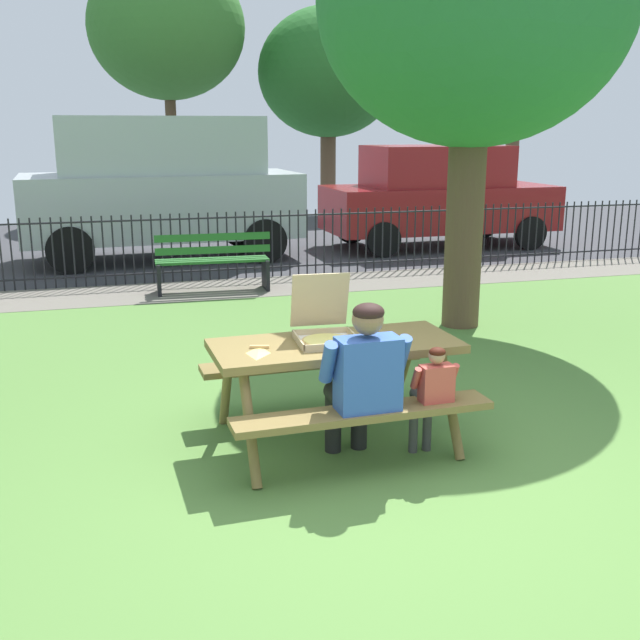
# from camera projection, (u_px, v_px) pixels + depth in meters

# --- Properties ---
(ground) EXTENTS (28.00, 11.19, 0.02)m
(ground) POSITION_uv_depth(u_px,v_px,m) (325.00, 403.00, 6.53)
(ground) COLOR #59863D
(cobblestone_walkway) EXTENTS (28.00, 1.40, 0.01)m
(cobblestone_walkway) POSITION_uv_depth(u_px,v_px,m) (231.00, 289.00, 11.09)
(cobblestone_walkway) COLOR slate
(street_asphalt) EXTENTS (28.00, 7.90, 0.01)m
(street_asphalt) POSITION_uv_depth(u_px,v_px,m) (194.00, 243.00, 15.43)
(street_asphalt) COLOR #38383D
(picnic_table_foreground) EXTENTS (1.85, 1.54, 0.79)m
(picnic_table_foreground) POSITION_uv_depth(u_px,v_px,m) (335.00, 365.00, 5.59)
(picnic_table_foreground) COLOR olive
(picnic_table_foreground) RESTS_ON ground
(pizza_box_open) EXTENTS (0.46, 0.53, 0.48)m
(pizza_box_open) POSITION_uv_depth(u_px,v_px,m) (325.00, 328.00, 5.56)
(pizza_box_open) COLOR tan
(pizza_box_open) RESTS_ON picnic_table_foreground
(pizza_slice_on_table) EXTENTS (0.20, 0.28, 0.02)m
(pizza_slice_on_table) POSITION_uv_depth(u_px,v_px,m) (258.00, 351.00, 5.30)
(pizza_slice_on_table) COLOR #F9DD73
(pizza_slice_on_table) RESTS_ON picnic_table_foreground
(adult_at_table) EXTENTS (0.62, 0.60, 1.19)m
(adult_at_table) POSITION_uv_depth(u_px,v_px,m) (363.00, 377.00, 5.12)
(adult_at_table) COLOR black
(adult_at_table) RESTS_ON ground
(child_at_table) EXTENTS (0.34, 0.33, 0.85)m
(child_at_table) POSITION_uv_depth(u_px,v_px,m) (431.00, 391.00, 5.28)
(child_at_table) COLOR #414141
(child_at_table) RESTS_ON ground
(iron_fence_streetside) EXTENTS (22.47, 0.03, 1.04)m
(iron_fence_streetside) POSITION_uv_depth(u_px,v_px,m) (223.00, 246.00, 11.62)
(iron_fence_streetside) COLOR black
(iron_fence_streetside) RESTS_ON ground
(park_bench_center) EXTENTS (1.62, 0.52, 0.85)m
(park_bench_center) POSITION_uv_depth(u_px,v_px,m) (213.00, 263.00, 10.79)
(park_bench_center) COLOR #266527
(park_bench_center) RESTS_ON ground
(tree_near_table) EXTENTS (3.43, 3.43, 5.15)m
(tree_near_table) POSITION_uv_depth(u_px,v_px,m) (475.00, 4.00, 8.18)
(tree_near_table) COLOR brown
(tree_near_table) RESTS_ON ground
(parked_car_left) EXTENTS (4.78, 2.24, 2.46)m
(parked_car_left) POSITION_uv_depth(u_px,v_px,m) (162.00, 185.00, 13.25)
(parked_car_left) COLOR #B0B8BC
(parked_car_left) RESTS_ON ground
(parked_car_center) EXTENTS (4.42, 1.96, 1.94)m
(parked_car_center) POSITION_uv_depth(u_px,v_px,m) (438.00, 195.00, 14.71)
(parked_car_center) COLOR maroon
(parked_car_center) RESTS_ON ground
(far_tree_center) EXTENTS (3.97, 3.97, 6.52)m
(far_tree_center) POSITION_uv_depth(u_px,v_px,m) (167.00, 28.00, 19.33)
(far_tree_center) COLOR brown
(far_tree_center) RESTS_ON ground
(far_tree_midright) EXTENTS (3.83, 3.83, 5.44)m
(far_tree_midright) POSITION_uv_depth(u_px,v_px,m) (328.00, 73.00, 20.71)
(far_tree_midright) COLOR brown
(far_tree_midright) RESTS_ON ground
(far_tree_right) EXTENTS (2.99, 2.99, 6.06)m
(far_tree_right) POSITION_uv_depth(u_px,v_px,m) (519.00, 42.00, 21.99)
(far_tree_right) COLOR brown
(far_tree_right) RESTS_ON ground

